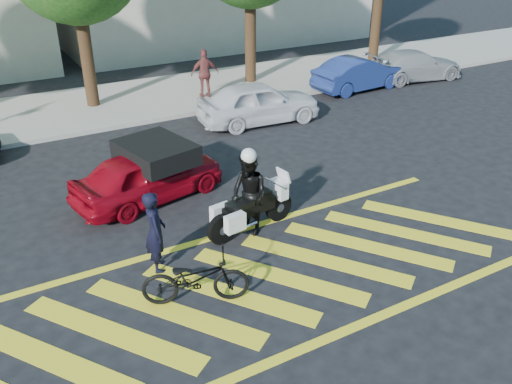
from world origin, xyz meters
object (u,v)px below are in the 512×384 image
parked_far_right (415,65)px  red_convertible (148,175)px  parked_right (359,74)px  bicycle (195,278)px  parked_mid_right (259,103)px  police_motorcycle (250,210)px  officer_moto (249,195)px  officer_bike (155,232)px

parked_far_right → red_convertible: bearing=117.2°
parked_right → bicycle: bearing=125.7°
red_convertible → parked_far_right: bearing=-83.0°
parked_mid_right → parked_far_right: bearing=-75.6°
police_motorcycle → officer_moto: bearing=150.8°
red_convertible → parked_mid_right: size_ratio=0.92×
police_motorcycle → officer_moto: 0.38m
police_motorcycle → parked_right: (9.08, 7.46, 0.11)m
parked_mid_right → parked_right: bearing=-70.5°
police_motorcycle → red_convertible: bearing=109.4°
bicycle → parked_far_right: bearing=-34.5°
officer_bike → parked_right: officer_bike is taller
officer_bike → parked_far_right: (14.32, 7.79, -0.23)m
officer_moto → parked_far_right: 14.18m
parked_mid_right → parked_right: parked_mid_right is taller
red_convertible → parked_mid_right: 6.15m
red_convertible → officer_moto: bearing=-164.7°
bicycle → red_convertible: size_ratio=0.51×
red_convertible → parked_mid_right: (5.08, 3.48, 0.06)m
parked_right → parked_far_right: (2.97, 0.00, -0.03)m
officer_bike → officer_moto: bearing=-69.9°
red_convertible → parked_mid_right: parked_mid_right is taller
bicycle → red_convertible: 4.29m
officer_moto → parked_right: bearing=120.3°
officer_bike → red_convertible: 3.04m
parked_right → police_motorcycle: bearing=125.7°
police_motorcycle → parked_far_right: bearing=22.7°
officer_moto → parked_mid_right: size_ratio=0.45×
officer_bike → officer_moto: 2.28m
officer_moto → parked_right: 11.76m
red_convertible → parked_far_right: 14.31m
parked_mid_right → parked_far_right: size_ratio=0.96×
officer_moto → parked_right: (9.09, 7.45, -0.27)m
officer_moto → parked_far_right: (12.07, 7.45, -0.30)m
officer_bike → bicycle: size_ratio=0.88×
police_motorcycle → red_convertible: size_ratio=0.60×
officer_bike → red_convertible: (0.87, 2.91, -0.20)m
red_convertible → parked_far_right: (13.45, 4.88, -0.03)m
police_motorcycle → parked_mid_right: bearing=49.7°
police_motorcycle → parked_right: parked_right is taller
parked_mid_right → parked_right: size_ratio=1.04×
police_motorcycle → parked_far_right: size_ratio=0.53×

